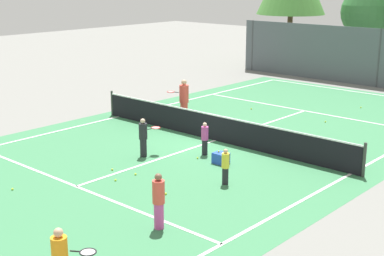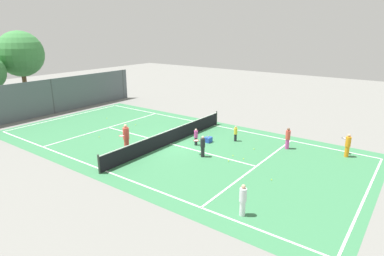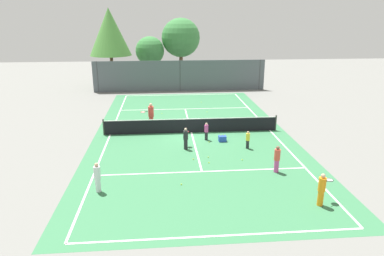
{
  "view_description": "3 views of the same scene",
  "coord_description": "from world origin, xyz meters",
  "views": [
    {
      "loc": [
        12.9,
        -15.67,
        6.02
      ],
      "look_at": [
        -0.25,
        -1.02,
        0.65
      ],
      "focal_mm": 52.79,
      "sensor_mm": 36.0,
      "label": 1
    },
    {
      "loc": [
        -15.69,
        -13.43,
        7.44
      ],
      "look_at": [
        1.34,
        -0.87,
        0.95
      ],
      "focal_mm": 30.05,
      "sensor_mm": 36.0,
      "label": 2
    },
    {
      "loc": [
        -1.95,
        -23.03,
        7.73
      ],
      "look_at": [
        -0.03,
        -0.87,
        0.61
      ],
      "focal_mm": 33.22,
      "sensor_mm": 36.0,
      "label": 3
    }
  ],
  "objects": [
    {
      "name": "ball_crate",
      "position": [
        1.82,
        -1.91,
        0.18
      ],
      "size": [
        0.48,
        0.4,
        0.43
      ],
      "color": "blue",
      "rests_on": "ground_plane"
    },
    {
      "name": "tennis_net",
      "position": [
        0.0,
        0.0,
        0.51
      ],
      "size": [
        11.9,
        0.1,
        1.1
      ],
      "color": "#333833",
      "rests_on": "ground_plane"
    },
    {
      "name": "player_6",
      "position": [
        -4.96,
        -8.12,
        0.73
      ],
      "size": [
        0.3,
        0.3,
        1.42
      ],
      "color": "silver",
      "rests_on": "ground_plane"
    },
    {
      "name": "player_1",
      "position": [
        0.83,
        -1.57,
        0.59
      ],
      "size": [
        0.25,
        0.25,
        1.15
      ],
      "color": "#232328",
      "rests_on": "ground_plane"
    },
    {
      "name": "tree_1",
      "position": [
        0.43,
        19.64,
        5.13
      ],
      "size": [
        4.48,
        4.48,
        7.39
      ],
      "color": "brown",
      "rests_on": "ground_plane"
    },
    {
      "name": "tennis_ball_3",
      "position": [
        1.74,
        5.17,
        0.03
      ],
      "size": [
        0.07,
        0.07,
        0.07
      ],
      "primitive_type": "sphere",
      "color": "#CCE533",
      "rests_on": "ground_plane"
    },
    {
      "name": "tennis_ball_4",
      "position": [
        0.95,
        -2.08,
        0.03
      ],
      "size": [
        0.07,
        0.07,
        0.07
      ],
      "primitive_type": "sphere",
      "color": "#CCE533",
      "rests_on": "ground_plane"
    },
    {
      "name": "player_2",
      "position": [
        3.8,
        -6.75,
        0.73
      ],
      "size": [
        0.3,
        0.3,
        1.42
      ],
      "color": "#D14799",
      "rests_on": "ground_plane"
    },
    {
      "name": "court_surface",
      "position": [
        0.0,
        0.0,
        0.0
      ],
      "size": [
        13.0,
        25.0,
        0.01
      ],
      "color": "#387A4C",
      "rests_on": "ground_plane"
    },
    {
      "name": "tennis_ball_5",
      "position": [
        -0.3,
        -4.77,
        0.03
      ],
      "size": [
        0.07,
        0.07,
        0.07
      ],
      "primitive_type": "sphere",
      "color": "#CCE533",
      "rests_on": "ground_plane"
    },
    {
      "name": "tennis_ball_6",
      "position": [
        1.66,
        8.64,
        0.03
      ],
      "size": [
        0.07,
        0.07,
        0.07
      ],
      "primitive_type": "sphere",
      "color": "#CCE533",
      "rests_on": "ground_plane"
    },
    {
      "name": "tennis_ball_1",
      "position": [
        -1.15,
        -7.8,
        0.03
      ],
      "size": [
        0.07,
        0.07,
        0.07
      ],
      "primitive_type": "sphere",
      "color": "#CCE533",
      "rests_on": "ground_plane"
    },
    {
      "name": "ground_plane",
      "position": [
        0.0,
        0.0,
        0.0
      ],
      "size": [
        80.0,
        80.0,
        0.0
      ],
      "primitive_type": "plane",
      "color": "slate"
    },
    {
      "name": "tennis_ball_0",
      "position": [
        2.4,
        -5.09,
        0.03
      ],
      "size": [
        0.07,
        0.07,
        0.07
      ],
      "primitive_type": "sphere",
      "color": "#CCE533",
      "rests_on": "ground_plane"
    },
    {
      "name": "tennis_ball_2",
      "position": [
        0.57,
        -4.57,
        0.03
      ],
      "size": [
        0.07,
        0.07,
        0.07
      ],
      "primitive_type": "sphere",
      "color": "#CCE533",
      "rests_on": "ground_plane"
    },
    {
      "name": "player_5",
      "position": [
        -0.6,
        -3.09,
        0.7
      ],
      "size": [
        0.39,
        0.87,
        1.34
      ],
      "color": "#232328",
      "rests_on": "ground_plane"
    },
    {
      "name": "player_3",
      "position": [
        3.12,
        -3.31,
        0.56
      ],
      "size": [
        0.23,
        0.23,
        1.1
      ],
      "color": "#232328",
      "rests_on": "ground_plane"
    },
    {
      "name": "tennis_ball_7",
      "position": [
        -1.99,
        5.02,
        0.03
      ],
      "size": [
        0.07,
        0.07,
        0.07
      ],
      "primitive_type": "sphere",
      "color": "#CCE533",
      "rests_on": "ground_plane"
    },
    {
      "name": "player_4",
      "position": [
        4.63,
        -10.17,
        0.76
      ],
      "size": [
        0.85,
        0.7,
        1.46
      ],
      "color": "orange",
      "rests_on": "ground_plane"
    },
    {
      "name": "player_0",
      "position": [
        -2.76,
        1.26,
        0.93
      ],
      "size": [
        0.96,
        0.63,
        1.81
      ],
      "color": "#E54C3F",
      "rests_on": "ground_plane"
    },
    {
      "name": "tennis_ball_8",
      "position": [
        0.51,
        -5.33,
        0.03
      ],
      "size": [
        0.07,
        0.07,
        0.07
      ],
      "primitive_type": "sphere",
      "color": "#CCE533",
      "rests_on": "ground_plane"
    },
    {
      "name": "perimeter_fence",
      "position": [
        0.0,
        14.0,
        1.6
      ],
      "size": [
        18.0,
        0.12,
        3.2
      ],
      "color": "#515B60",
      "rests_on": "ground_plane"
    }
  ]
}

